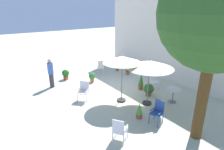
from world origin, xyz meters
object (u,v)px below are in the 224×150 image
at_px(patio_umbrella_0, 122,60).
at_px(standing_person, 51,73).
at_px(potted_plant_0, 92,77).
at_px(potted_plant_6, 66,74).
at_px(potted_plant_1, 141,81).
at_px(potted_plant_4, 117,67).
at_px(shade_tree, 221,13).
at_px(patio_chair_1, 119,129).
at_px(patio_umbrella_1, 150,65).
at_px(potted_plant_5, 128,69).
at_px(patio_chair_2, 84,90).
at_px(potted_plant_3, 139,111).
at_px(potted_plant_2, 149,89).
at_px(patio_chair_0, 158,111).
at_px(patio_chair_4, 154,80).
at_px(cafe_table_0, 173,93).
at_px(patio_chair_3, 101,66).

bearing_deg(patio_umbrella_0, standing_person, -148.35).
height_order(potted_plant_0, potted_plant_6, potted_plant_6).
relative_size(potted_plant_1, standing_person, 0.56).
distance_m(potted_plant_0, potted_plant_4, 2.81).
bearing_deg(shade_tree, potted_plant_0, -175.54).
height_order(patio_chair_1, potted_plant_4, patio_chair_1).
distance_m(patio_umbrella_1, potted_plant_5, 4.57).
bearing_deg(potted_plant_0, potted_plant_6, -139.57).
bearing_deg(potted_plant_0, potted_plant_5, 85.44).
height_order(patio_chair_2, potted_plant_3, patio_chair_2).
distance_m(patio_umbrella_1, potted_plant_4, 5.57).
xyz_separation_m(potted_plant_1, potted_plant_2, (0.83, -0.22, -0.13)).
bearing_deg(standing_person, patio_chair_1, 3.49).
bearing_deg(shade_tree, potted_plant_1, 164.55).
bearing_deg(patio_chair_0, patio_chair_4, 135.71).
bearing_deg(cafe_table_0, potted_plant_2, -159.42).
xyz_separation_m(patio_umbrella_0, patio_chair_3, (-4.07, 1.30, -1.57)).
relative_size(cafe_table_0, patio_chair_0, 0.73).
bearing_deg(potted_plant_4, patio_umbrella_0, -34.00).
relative_size(potted_plant_1, potted_plant_3, 1.37).
bearing_deg(cafe_table_0, patio_chair_2, -128.08).
distance_m(patio_chair_1, potted_plant_0, 5.79).
relative_size(patio_umbrella_1, cafe_table_0, 3.16).
xyz_separation_m(potted_plant_5, standing_person, (-0.87, -5.03, 0.51)).
relative_size(patio_umbrella_1, patio_chair_1, 2.42).
distance_m(potted_plant_5, standing_person, 5.13).
bearing_deg(patio_chair_4, potted_plant_5, 173.97).
height_order(potted_plant_0, standing_person, standing_person).
distance_m(patio_chair_1, potted_plant_1, 4.66).
relative_size(cafe_table_0, patio_chair_1, 0.77).
bearing_deg(patio_chair_0, potted_plant_1, 148.30).
relative_size(patio_umbrella_1, patio_chair_0, 2.31).
height_order(potted_plant_1, potted_plant_3, potted_plant_1).
bearing_deg(patio_chair_3, patio_chair_4, 16.43).
relative_size(patio_chair_2, patio_chair_4, 1.05).
relative_size(patio_chair_0, patio_chair_1, 1.05).
bearing_deg(shade_tree, potted_plant_5, 162.06).
relative_size(patio_umbrella_0, patio_chair_4, 2.54).
relative_size(patio_chair_0, standing_person, 0.57).
xyz_separation_m(cafe_table_0, patio_chair_2, (-2.73, -3.49, 0.06)).
xyz_separation_m(cafe_table_0, patio_chair_4, (-1.71, 0.45, 0.04)).
height_order(patio_umbrella_0, standing_person, patio_umbrella_0).
bearing_deg(potted_plant_5, cafe_table_0, -9.49).
bearing_deg(patio_chair_2, patio_umbrella_0, 51.61).
bearing_deg(patio_chair_1, potted_plant_5, 138.29).
relative_size(patio_chair_2, potted_plant_3, 1.39).
relative_size(potted_plant_1, potted_plant_4, 1.96).
bearing_deg(potted_plant_1, potted_plant_3, -44.37).
height_order(cafe_table_0, potted_plant_2, cafe_table_0).
xyz_separation_m(patio_chair_2, potted_plant_2, (1.53, 3.04, -0.19)).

